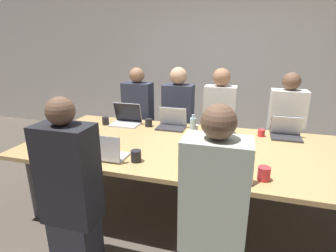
# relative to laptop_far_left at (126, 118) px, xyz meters

# --- Properties ---
(ground_plane) EXTENTS (24.00, 24.00, 0.00)m
(ground_plane) POSITION_rel_laptop_far_left_xyz_m (0.97, -0.49, -0.81)
(ground_plane) COLOR brown
(curtain_wall) EXTENTS (12.00, 0.06, 2.80)m
(curtain_wall) POSITION_rel_laptop_far_left_xyz_m (0.97, 1.94, 0.59)
(curtain_wall) COLOR beige
(curtain_wall) RESTS_ON ground_plane
(conference_table) EXTENTS (3.40, 1.45, 0.73)m
(conference_table) POSITION_rel_laptop_far_left_xyz_m (0.97, -0.49, -0.13)
(conference_table) COLOR tan
(conference_table) RESTS_ON ground_plane
(laptop_far_left) EXTENTS (0.35, 0.26, 0.26)m
(laptop_far_left) POSITION_rel_laptop_far_left_xyz_m (0.00, 0.00, 0.00)
(laptop_far_left) COLOR silver
(laptop_far_left) RESTS_ON conference_table
(person_far_left) EXTENTS (0.40, 0.24, 1.39)m
(person_far_left) POSITION_rel_laptop_far_left_xyz_m (-0.04, 0.49, -0.13)
(person_far_left) COLOR #2D2D38
(person_far_left) RESTS_ON ground_plane
(cup_far_left) EXTENTS (0.08, 0.08, 0.10)m
(cup_far_left) POSITION_rel_laptop_far_left_xyz_m (-0.24, -0.09, -0.03)
(cup_far_left) COLOR #232328
(cup_far_left) RESTS_ON conference_table
(laptop_near_midright) EXTENTS (0.32, 0.24, 0.25)m
(laptop_near_midright) POSITION_rel_laptop_far_left_xyz_m (1.33, -1.06, -0.00)
(laptop_near_midright) COLOR gray
(laptop_near_midright) RESTS_ON conference_table
(person_near_midright) EXTENTS (0.40, 0.24, 1.39)m
(person_near_midright) POSITION_rel_laptop_far_left_xyz_m (1.26, -1.45, -0.14)
(person_near_midright) COLOR #2D2D38
(person_near_midright) RESTS_ON ground_plane
(cup_near_midright) EXTENTS (0.09, 0.09, 0.10)m
(cup_near_midright) POSITION_rel_laptop_far_left_xyz_m (1.57, -1.01, -0.02)
(cup_near_midright) COLOR red
(cup_near_midright) RESTS_ON conference_table
(laptop_far_right) EXTENTS (0.32, 0.23, 0.23)m
(laptop_far_right) POSITION_rel_laptop_far_left_xyz_m (1.85, 0.03, -0.01)
(laptop_far_right) COLOR #333338
(laptop_far_right) RESTS_ON conference_table
(person_far_right) EXTENTS (0.40, 0.24, 1.39)m
(person_far_right) POSITION_rel_laptop_far_left_xyz_m (1.89, 0.42, -0.14)
(person_far_right) COLOR #2D2D38
(person_far_right) RESTS_ON ground_plane
(cup_far_right) EXTENTS (0.07, 0.07, 0.08)m
(cup_far_right) POSITION_rel_laptop_far_left_xyz_m (1.60, -0.00, -0.04)
(cup_far_right) COLOR red
(cup_far_right) RESTS_ON conference_table
(laptop_far_midleft) EXTENTS (0.34, 0.24, 0.24)m
(laptop_far_midleft) POSITION_rel_laptop_far_left_xyz_m (0.58, 0.02, -0.00)
(laptop_far_midleft) COLOR #333338
(laptop_far_midleft) RESTS_ON conference_table
(person_far_midleft) EXTENTS (0.40, 0.24, 1.41)m
(person_far_midleft) POSITION_rel_laptop_far_left_xyz_m (0.55, 0.47, -0.12)
(person_far_midleft) COLOR #2D2D38
(person_far_midleft) RESTS_ON ground_plane
(cup_far_midleft) EXTENTS (0.08, 0.08, 0.10)m
(cup_far_midleft) POSITION_rel_laptop_far_left_xyz_m (0.30, -0.01, -0.03)
(cup_far_midleft) COLOR #232328
(cup_far_midleft) RESTS_ON conference_table
(laptop_near_left) EXTENTS (0.33, 0.23, 0.23)m
(laptop_near_left) POSITION_rel_laptop_far_left_xyz_m (0.27, -1.01, -0.01)
(laptop_near_left) COLOR silver
(laptop_near_left) RESTS_ON conference_table
(person_near_left) EXTENTS (0.40, 0.24, 1.37)m
(person_near_left) POSITION_rel_laptop_far_left_xyz_m (0.24, -1.47, -0.15)
(person_near_left) COLOR #2D2D38
(person_near_left) RESTS_ON ground_plane
(cup_near_left) EXTENTS (0.09, 0.09, 0.10)m
(cup_near_left) POSITION_rel_laptop_far_left_xyz_m (0.54, -0.98, -0.03)
(cup_near_left) COLOR #232328
(cup_near_left) RESTS_ON conference_table
(laptop_far_center) EXTENTS (0.33, 0.25, 0.24)m
(laptop_far_center) POSITION_rel_laptop_far_left_xyz_m (1.13, -0.01, -0.01)
(laptop_far_center) COLOR #333338
(laptop_far_center) RESTS_ON conference_table
(person_far_center) EXTENTS (0.40, 0.24, 1.41)m
(person_far_center) POSITION_rel_laptop_far_left_xyz_m (1.09, 0.50, -0.12)
(person_far_center) COLOR #2D2D38
(person_far_center) RESTS_ON ground_plane
(cup_far_center) EXTENTS (0.09, 0.09, 0.09)m
(cup_far_center) POSITION_rel_laptop_far_left_xyz_m (0.87, -0.06, -0.03)
(cup_far_center) COLOR white
(cup_far_center) RESTS_ON conference_table
(bottle_far_center) EXTENTS (0.07, 0.07, 0.22)m
(bottle_far_center) POSITION_rel_laptop_far_left_xyz_m (0.87, -0.14, 0.02)
(bottle_far_center) COLOR #ADD1E0
(bottle_far_center) RESTS_ON conference_table
(stapler) EXTENTS (0.06, 0.15, 0.05)m
(stapler) POSITION_rel_laptop_far_left_xyz_m (0.87, -0.58, -0.05)
(stapler) COLOR black
(stapler) RESTS_ON conference_table
(notebook) EXTENTS (0.21, 0.20, 0.02)m
(notebook) POSITION_rel_laptop_far_left_xyz_m (1.32, -0.67, -0.07)
(notebook) COLOR #2D4C8C
(notebook) RESTS_ON conference_table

